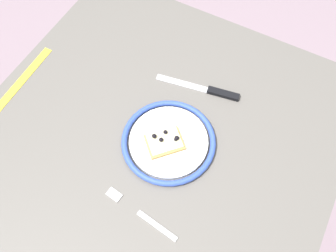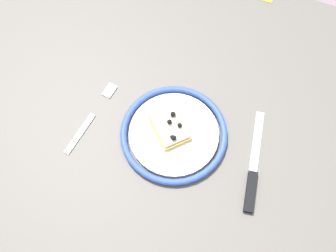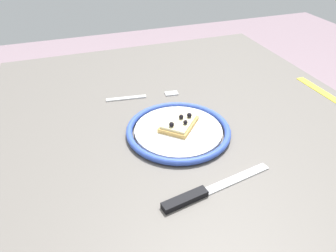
{
  "view_description": "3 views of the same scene",
  "coord_description": "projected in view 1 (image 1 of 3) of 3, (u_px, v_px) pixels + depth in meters",
  "views": [
    {
      "loc": [
        -0.29,
        -0.23,
        1.59
      ],
      "look_at": [
        0.09,
        -0.02,
        0.79
      ],
      "focal_mm": 37.94,
      "sensor_mm": 36.0,
      "label": 1
    },
    {
      "loc": [
        0.18,
        -0.37,
        1.61
      ],
      "look_at": [
        0.04,
        -0.03,
        0.77
      ],
      "focal_mm": 43.06,
      "sensor_mm": 36.0,
      "label": 2
    },
    {
      "loc": [
        0.63,
        -0.27,
        1.2
      ],
      "look_at": [
        0.05,
        -0.06,
        0.78
      ],
      "focal_mm": 34.43,
      "sensor_mm": 36.0,
      "label": 3
    }
  ],
  "objects": [
    {
      "name": "ground_plane",
      "position": [
        154.0,
        222.0,
        1.58
      ],
      "size": [
        6.0,
        6.0,
        0.0
      ],
      "primitive_type": "plane",
      "color": "gray"
    },
    {
      "name": "dining_table",
      "position": [
        146.0,
        168.0,
        0.99
      ],
      "size": [
        1.05,
        0.93,
        0.76
      ],
      "color": "#5B5651",
      "rests_on": "ground_plane"
    },
    {
      "name": "plate",
      "position": [
        169.0,
        141.0,
        0.91
      ],
      "size": [
        0.24,
        0.24,
        0.02
      ],
      "color": "white",
      "rests_on": "dining_table"
    },
    {
      "name": "pizza_slice_near",
      "position": [
        165.0,
        142.0,
        0.9
      ],
      "size": [
        0.11,
        0.11,
        0.03
      ],
      "color": "tan",
      "rests_on": "plate"
    },
    {
      "name": "knife",
      "position": [
        212.0,
        91.0,
        0.99
      ],
      "size": [
        0.06,
        0.24,
        0.01
      ],
      "color": "silver",
      "rests_on": "dining_table"
    },
    {
      "name": "fork",
      "position": [
        141.0,
        214.0,
        0.83
      ],
      "size": [
        0.04,
        0.2,
        0.0
      ],
      "color": "silver",
      "rests_on": "dining_table"
    },
    {
      "name": "measuring_tape",
      "position": [
        22.0,
        80.0,
        1.01
      ],
      "size": [
        0.25,
        0.03,
        0.0
      ],
      "primitive_type": "cube",
      "rotation": [
        0.0,
        0.0,
        0.02
      ],
      "color": "yellow",
      "rests_on": "dining_table"
    }
  ]
}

